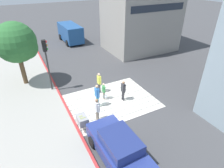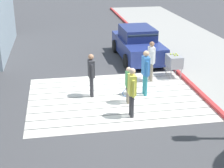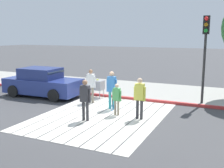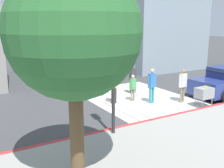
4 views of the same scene
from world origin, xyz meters
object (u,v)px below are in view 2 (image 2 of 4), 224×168
Objects in this scene: pedestrian_adult_trailing at (132,89)px; pedestrian_adult_side at (151,58)px; car_parked_near_curb at (138,44)px; pedestrian_teen_behind at (146,70)px; pedestrian_child_with_racket at (128,83)px; tennis_ball_cart at (174,61)px; pedestrian_adult_lead at (91,72)px.

pedestrian_adult_trailing is 3.45m from pedestrian_adult_side.
pedestrian_adult_side is at bearing 86.18° from car_parked_near_curb.
pedestrian_child_with_racket is (0.78, 0.59, -0.25)m from pedestrian_teen_behind.
car_parked_near_curb is 3.20m from pedestrian_adult_side.
pedestrian_adult_trailing is 1.88m from pedestrian_teen_behind.
pedestrian_adult_side is 0.97× the size of pedestrian_teen_behind.
pedestrian_child_with_racket is at bearing 54.98° from pedestrian_adult_side.
pedestrian_child_with_racket is (2.54, 2.33, 0.08)m from tennis_ball_cart.
tennis_ball_cart is at bearing -135.23° from pedestrian_teen_behind.
tennis_ball_cart is 1.19m from pedestrian_adult_side.
pedestrian_adult_trailing is at bearing 74.43° from car_parked_near_curb.
tennis_ball_cart is 0.58× the size of pedestrian_teen_behind.
pedestrian_adult_lead is 0.98× the size of pedestrian_adult_trailing.
pedestrian_child_with_racket is at bearing 42.53° from tennis_ball_cart.
pedestrian_teen_behind is 1.01m from pedestrian_child_with_racket.
pedestrian_adult_lead reaches higher than car_parked_near_curb.
car_parked_near_curb is at bearing -93.82° from pedestrian_adult_side.
pedestrian_adult_trailing is at bearing 120.36° from pedestrian_adult_lead.
tennis_ball_cart is (-0.90, 2.88, -0.04)m from car_parked_near_curb.
car_parked_near_curb is 2.56× the size of pedestrian_adult_side.
pedestrian_child_with_racket is at bearing -96.08° from pedestrian_adult_trailing.
pedestrian_teen_behind is (-0.90, -1.65, 0.03)m from pedestrian_adult_trailing.
pedestrian_child_with_racket is (1.42, 2.03, -0.21)m from pedestrian_adult_side.
pedestrian_adult_lead is at bearing 24.78° from pedestrian_adult_side.
car_parked_near_curb is 6.52m from pedestrian_adult_trailing.
car_parked_near_curb reaches higher than tennis_ball_cart.
pedestrian_adult_side is 1.24× the size of pedestrian_child_with_racket.
car_parked_near_curb is 5.24m from pedestrian_adult_lead.
pedestrian_adult_lead is at bearing -6.43° from pedestrian_teen_behind.
pedestrian_teen_behind is at bearing -143.10° from pedestrian_child_with_racket.
pedestrian_adult_lead is at bearing 57.08° from car_parked_near_curb.
pedestrian_adult_side is at bearing -125.02° from pedestrian_child_with_racket.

